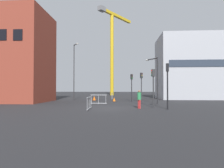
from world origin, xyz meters
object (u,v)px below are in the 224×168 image
Objects in this scene: traffic_light_crosswalk at (141,82)px; traffic_light_near at (153,81)px; traffic_cone_orange at (94,98)px; traffic_cone_on_verge at (114,100)px; traffic_light_island at (167,78)px; pedestrian_walking at (139,98)px; streetlamp_short at (155,76)px; traffic_light_verge at (132,83)px; streetlamp_tall at (74,68)px; construction_crane at (112,41)px.

traffic_light_crosswalk reaches higher than traffic_light_near.
traffic_light_near is at bearing -54.14° from traffic_cone_orange.
traffic_light_near is 9.27m from traffic_cone_on_verge.
traffic_light_island is 2.40× the size of pedestrian_walking.
traffic_light_crosswalk is 0.96× the size of traffic_light_island.
traffic_cone_on_verge is (-5.10, 9.60, -2.41)m from traffic_light_island.
streetlamp_short reaches higher than pedestrian_walking.
traffic_light_verge reaches higher than traffic_cone_orange.
streetlamp_short is at bearing -56.63° from traffic_light_verge.
streetlamp_tall is at bearing 133.11° from traffic_light_near.
traffic_light_island reaches higher than traffic_light_crosswalk.
traffic_cone_orange is (-8.03, 6.14, -2.97)m from streetlamp_short.
streetlamp_short is 7.16m from traffic_cone_on_verge.
pedestrian_walking is at bearing -114.75° from streetlamp_short.
traffic_light_crosswalk is 8.03m from traffic_light_island.
traffic_cone_orange is (-5.46, 2.24, -2.22)m from traffic_light_verge.
streetlamp_short is at bearing -76.42° from construction_crane.
traffic_light_island reaches higher than traffic_cone_orange.
traffic_cone_on_verge is at bearing 173.08° from traffic_light_verge.
traffic_light_crosswalk is 6.32m from traffic_light_near.
construction_crane is at bearing 101.64° from traffic_light_island.
traffic_light_crosswalk reaches higher than traffic_cone_on_verge.
streetlamp_short is (11.40, -7.47, -1.74)m from streetlamp_tall.
traffic_light_crosswalk is at bearing -49.99° from traffic_light_verge.
traffic_light_island reaches higher than traffic_cone_on_verge.
traffic_light_island is at bearing -88.52° from streetlamp_short.
construction_crane is 2.49× the size of streetlamp_tall.
construction_crane reaches higher than pedestrian_walking.
traffic_light_near is at bearing -77.36° from traffic_light_verge.
streetlamp_tall is at bearing 126.48° from pedestrian_walking.
traffic_light_verge is 0.98× the size of traffic_light_crosswalk.
streetlamp_tall is 5.95m from traffic_cone_orange.
pedestrian_walking is (-2.40, 0.51, -1.71)m from traffic_light_island.
traffic_cone_orange is at bearing -93.85° from construction_crane.
construction_crane reaches higher than streetlamp_short.
traffic_cone_orange is (-1.43, -21.21, -13.72)m from construction_crane.
traffic_light_verge is (-2.57, 3.90, -0.76)m from streetlamp_short.
traffic_light_crosswalk is 2.30× the size of pedestrian_walking.
traffic_light_island reaches higher than traffic_light_verge.
traffic_light_crosswalk is (10.02, -4.99, -2.45)m from streetlamp_tall.
streetlamp_tall is 13.74m from streetlamp_short.
traffic_cone_orange is at bearing 142.62° from streetlamp_short.
traffic_light_verge is 2.25× the size of pedestrian_walking.
streetlamp_tall reaches higher than pedestrian_walking.
traffic_light_island is (2.71, -9.31, 0.15)m from traffic_light_verge.
traffic_cone_on_verge is at bearing 139.83° from streetlamp_short.
pedestrian_walking is 2.54× the size of traffic_cone_orange.
traffic_cone_on_verge is at bearing -26.97° from streetlamp_tall.
traffic_light_near is at bearing -79.51° from construction_crane.
traffic_cone_orange is 1.16× the size of traffic_cone_on_verge.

